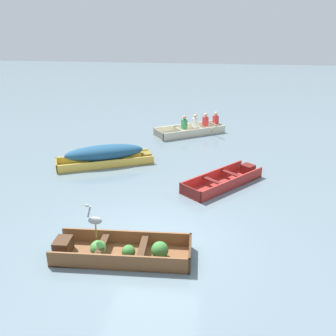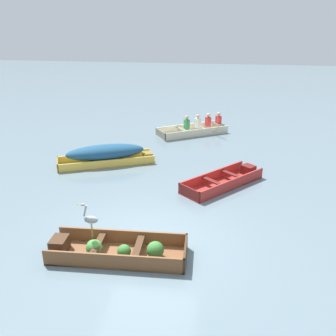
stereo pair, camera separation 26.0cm
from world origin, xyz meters
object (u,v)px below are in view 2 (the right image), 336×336
skiff_red_mid_moored (225,181)px  heron_on_dinghy (90,219)px  dinghy_wooden_brown_foreground (116,250)px  rowboat_cream_with_crew (197,129)px  skiff_yellow_near_moored (106,154)px

skiff_red_mid_moored → heron_on_dinghy: size_ratio=3.48×
dinghy_wooden_brown_foreground → rowboat_cream_with_crew: size_ratio=0.95×
heron_on_dinghy → skiff_red_mid_moored: bearing=56.3°
heron_on_dinghy → skiff_yellow_near_moored: bearing=104.8°
skiff_yellow_near_moored → rowboat_cream_with_crew: bearing=57.1°
dinghy_wooden_brown_foreground → skiff_red_mid_moored: dinghy_wooden_brown_foreground is taller
dinghy_wooden_brown_foreground → skiff_red_mid_moored: (2.38, 4.50, -0.03)m
skiff_red_mid_moored → rowboat_cream_with_crew: size_ratio=0.87×
dinghy_wooden_brown_foreground → heron_on_dinghy: heron_on_dinghy is taller
skiff_yellow_near_moored → skiff_red_mid_moored: 4.60m
rowboat_cream_with_crew → skiff_yellow_near_moored: bearing=-122.9°
skiff_yellow_near_moored → rowboat_cream_with_crew: (2.98, 4.61, -0.18)m
skiff_yellow_near_moored → heron_on_dinghy: 5.82m
skiff_yellow_near_moored → dinghy_wooden_brown_foreground: bearing=-70.0°
dinghy_wooden_brown_foreground → heron_on_dinghy: size_ratio=3.79×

